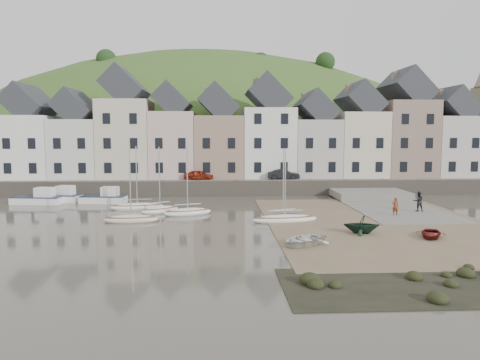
{
  "coord_description": "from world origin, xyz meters",
  "views": [
    {
      "loc": [
        -2.04,
        -35.58,
        7.38
      ],
      "look_at": [
        0.0,
        6.0,
        3.0
      ],
      "focal_mm": 33.69,
      "sensor_mm": 36.0,
      "label": 1
    }
  ],
  "objects": [
    {
      "name": "townhouse_terrace",
      "position": [
        1.76,
        24.0,
        7.32
      ],
      "size": [
        61.05,
        8.0,
        13.93
      ],
      "color": "white",
      "rests_on": "quay_land"
    },
    {
      "name": "car_right",
      "position": [
        6.1,
        19.5,
        2.25
      ],
      "size": [
        4.1,
        1.91,
        1.3
      ],
      "primitive_type": "imported",
      "rotation": [
        0.0,
        0.0,
        1.43
      ],
      "color": "black",
      "rests_on": "quay_street"
    },
    {
      "name": "rowboat_red",
      "position": [
        12.83,
        -5.34,
        0.35
      ],
      "size": [
        3.03,
        3.38,
        0.58
      ],
      "primitive_type": "imported",
      "rotation": [
        0.0,
        0.0,
        -0.47
      ],
      "color": "maroon",
      "rests_on": "beach"
    },
    {
      "name": "person_dark",
      "position": [
        16.53,
        4.83,
        1.05
      ],
      "size": [
        0.97,
        0.8,
        1.85
      ],
      "primitive_type": "imported",
      "rotation": [
        0.0,
        0.0,
        3.03
      ],
      "color": "black",
      "rests_on": "slipway"
    },
    {
      "name": "ground",
      "position": [
        0.0,
        0.0,
        0.0
      ],
      "size": [
        160.0,
        160.0,
        0.0
      ],
      "primitive_type": "plane",
      "color": "#413B33",
      "rests_on": "ground"
    },
    {
      "name": "beach",
      "position": [
        11.0,
        0.0,
        0.03
      ],
      "size": [
        18.0,
        26.0,
        0.06
      ],
      "primitive_type": "cube",
      "color": "brown",
      "rests_on": "ground"
    },
    {
      "name": "sailboat_4",
      "position": [
        3.5,
        1.06,
        0.26
      ],
      "size": [
        5.74,
        2.25,
        6.32
      ],
      "color": "white",
      "rests_on": "ground"
    },
    {
      "name": "rowboat_white",
      "position": [
        3.5,
        -6.98,
        0.42
      ],
      "size": [
        4.24,
        4.02,
        0.72
      ],
      "primitive_type": "imported",
      "rotation": [
        0.0,
        0.0,
        -0.94
      ],
      "color": "silver",
      "rests_on": "beach"
    },
    {
      "name": "sailboat_5",
      "position": [
        3.41,
        1.48,
        0.27
      ],
      "size": [
        4.32,
        2.89,
        6.32
      ],
      "color": "#141E40",
      "rests_on": "ground"
    },
    {
      "name": "rowboat_green",
      "position": [
        8.39,
        -3.78,
        0.72
      ],
      "size": [
        2.84,
        2.56,
        1.33
      ],
      "primitive_type": "imported",
      "rotation": [
        0.0,
        0.0,
        -1.74
      ],
      "color": "black",
      "rests_on": "beach"
    },
    {
      "name": "slipway",
      "position": [
        15.0,
        8.0,
        0.06
      ],
      "size": [
        8.0,
        18.0,
        0.12
      ],
      "primitive_type": "cube",
      "color": "slate",
      "rests_on": "ground"
    },
    {
      "name": "sailboat_3",
      "position": [
        -4.8,
        4.73,
        0.26
      ],
      "size": [
        4.67,
        2.87,
        6.32
      ],
      "color": "white",
      "rests_on": "ground"
    },
    {
      "name": "sailboat_2",
      "position": [
        -9.29,
        1.63,
        0.26
      ],
      "size": [
        4.63,
        1.83,
        6.32
      ],
      "color": "beige",
      "rests_on": "ground"
    },
    {
      "name": "quay_land",
      "position": [
        0.0,
        32.0,
        0.75
      ],
      "size": [
        90.0,
        30.0,
        1.5
      ],
      "primitive_type": "cube",
      "color": "#3A5923",
      "rests_on": "ground"
    },
    {
      "name": "motorboat_1",
      "position": [
        -20.72,
        11.8,
        0.58
      ],
      "size": [
        5.34,
        2.34,
        1.7
      ],
      "color": "white",
      "rests_on": "ground"
    },
    {
      "name": "shore_rocks",
      "position": [
        7.69,
        -14.81,
        0.1
      ],
      "size": [
        14.0,
        6.0,
        0.68
      ],
      "color": "black",
      "rests_on": "ground"
    },
    {
      "name": "car_left",
      "position": [
        -4.41,
        19.5,
        2.21
      ],
      "size": [
        3.85,
        2.33,
        1.23
      ],
      "primitive_type": "imported",
      "rotation": [
        0.0,
        0.0,
        1.31
      ],
      "color": "maroon",
      "rests_on": "quay_street"
    },
    {
      "name": "seawall",
      "position": [
        0.0,
        17.0,
        0.9
      ],
      "size": [
        70.0,
        1.2,
        1.8
      ],
      "primitive_type": "cube",
      "color": "slate",
      "rests_on": "ground"
    },
    {
      "name": "hillside",
      "position": [
        -5.0,
        60.0,
        -17.99
      ],
      "size": [
        134.4,
        84.0,
        84.0
      ],
      "color": "#3A5923",
      "rests_on": "ground"
    },
    {
      "name": "sailboat_0",
      "position": [
        -9.89,
        7.97,
        0.26
      ],
      "size": [
        5.36,
        2.29,
        6.32
      ],
      "color": "white",
      "rests_on": "ground"
    },
    {
      "name": "sailboat_1",
      "position": [
        -7.45,
        5.97,
        0.27
      ],
      "size": [
        3.93,
        3.28,
        6.32
      ],
      "color": "white",
      "rests_on": "ground"
    },
    {
      "name": "quay_street",
      "position": [
        0.0,
        20.5,
        1.55
      ],
      "size": [
        70.0,
        7.0,
        0.1
      ],
      "primitive_type": "cube",
      "color": "slate",
      "rests_on": "quay_land"
    },
    {
      "name": "motorboat_0",
      "position": [
        -19.05,
        13.34,
        0.58
      ],
      "size": [
        5.16,
        2.81,
        1.7
      ],
      "color": "white",
      "rests_on": "ground"
    },
    {
      "name": "motorboat_2",
      "position": [
        -14.02,
        12.15,
        0.58
      ],
      "size": [
        4.93,
        2.26,
        1.7
      ],
      "color": "white",
      "rests_on": "ground"
    },
    {
      "name": "person_red",
      "position": [
        13.65,
        3.09,
        0.89
      ],
      "size": [
        0.58,
        0.39,
        1.55
      ],
      "primitive_type": "imported",
      "rotation": [
        0.0,
        0.0,
        3.18
      ],
      "color": "maroon",
      "rests_on": "slipway"
    }
  ]
}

